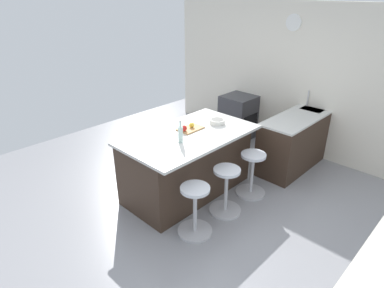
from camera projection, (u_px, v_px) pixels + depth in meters
name	position (u px, v px, depth m)	size (l,w,h in m)	color
ground_plane	(190.00, 203.00, 4.71)	(7.15, 7.15, 0.00)	gray
interior_partition_left	(295.00, 79.00, 5.91)	(0.15, 5.50, 2.62)	silver
sink_cabinet	(304.00, 136.00, 5.74)	(2.15, 0.60, 1.18)	#38281E
oven_range	(238.00, 117.00, 6.64)	(0.60, 0.61, 0.87)	#38383D
kitchen_island	(187.00, 162.00, 4.80)	(1.92, 1.11, 0.96)	#38281E
stool_by_window	(252.00, 175.00, 4.80)	(0.44, 0.44, 0.66)	#B7B7BC
stool_middle	(226.00, 192.00, 4.41)	(0.44, 0.44, 0.66)	#B7B7BC
stool_near_camera	(195.00, 212.00, 4.02)	(0.44, 0.44, 0.66)	#B7B7BC
cutting_board	(190.00, 129.00, 4.70)	(0.36, 0.24, 0.02)	tan
apple_yellow	(192.00, 125.00, 4.70)	(0.07, 0.07, 0.07)	gold
apple_red	(184.00, 128.00, 4.58)	(0.08, 0.08, 0.08)	red
water_bottle	(180.00, 134.00, 4.25)	(0.06, 0.06, 0.31)	silver
fruit_bowl	(217.00, 121.00, 4.88)	(0.23, 0.23, 0.07)	silver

